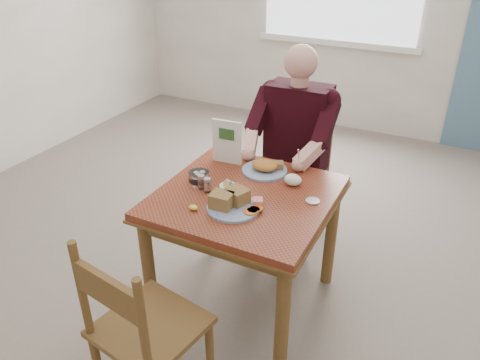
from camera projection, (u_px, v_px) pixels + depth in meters
The scene contains 14 objects.
floor at pixel (245, 299), 2.86m from camera, with size 6.00×6.00×0.00m, color #73675D.
lemon_wedge at pixel (193, 208), 2.35m from camera, with size 0.05×0.03×0.03m, color yellow.
napkin at pixel (293, 180), 2.57m from camera, with size 0.10×0.08×0.06m, color white.
metal_dish at pixel (312, 201), 2.42m from camera, with size 0.07×0.07×0.01m, color silver.
table at pixel (245, 211), 2.55m from camera, with size 0.92×0.92×0.75m.
chair_far at pixel (296, 175), 3.25m from camera, with size 0.42×0.42×0.95m.
chair_near at pixel (142, 331), 2.01m from camera, with size 0.48×0.48×0.95m.
diner at pixel (294, 136), 3.02m from camera, with size 0.53×0.56×1.39m.
near_plate at pixel (233, 202), 2.36m from camera, with size 0.30×0.29×0.09m.
far_plate at pixel (266, 167), 2.71m from camera, with size 0.35×0.35×0.07m.
caddy at pixel (228, 189), 2.49m from camera, with size 0.12×0.12×0.07m.
shakers at pixel (204, 184), 2.51m from camera, with size 0.09×0.06×0.08m.
creamer at pixel (199, 176), 2.61m from camera, with size 0.15×0.15×0.05m.
menu at pixel (227, 142), 2.76m from camera, with size 0.18×0.03×0.27m.
Camera 1 is at (0.94, -1.94, 2.02)m, focal length 35.00 mm.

